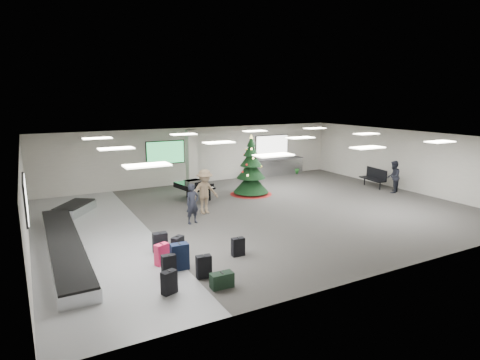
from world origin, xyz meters
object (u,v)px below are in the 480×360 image
bench (374,177)px  potted_plant_right (296,167)px  baggage_carousel (67,237)px  traveler_a (193,204)px  service_counter (274,167)px  christmas_tree (251,174)px  traveler_b (205,192)px  pink_suitcase (162,254)px  grand_piano (194,186)px  traveler_bench (393,177)px  potted_plant_left (244,173)px

bench → potted_plant_right: bearing=113.7°
baggage_carousel → traveler_a: size_ratio=6.07×
service_counter → christmas_tree: 5.26m
christmas_tree → traveler_b: (-3.47, -2.09, -0.10)m
traveler_a → potted_plant_right: bearing=20.8°
potted_plant_right → traveler_b: bearing=-147.7°
potted_plant_right → pink_suitcase: bearing=-140.6°
grand_piano → traveler_a: bearing=-122.9°
service_counter → traveler_a: (-8.23, -6.77, 0.25)m
grand_piano → potted_plant_right: grand_piano is taller
christmas_tree → traveler_bench: (6.70, -3.22, -0.21)m
traveler_b → potted_plant_right: traveler_b is taller
pink_suitcase → traveler_b: (3.28, 4.36, 0.63)m
traveler_a → traveler_b: bearing=33.7°
traveler_bench → potted_plant_right: (-1.34, 6.70, -0.41)m
traveler_a → bench: bearing=-6.5°
grand_piano → traveler_b: bearing=-110.9°
traveler_bench → potted_plant_right: bearing=-109.6°
grand_piano → traveler_bench: (9.72, -3.49, 0.13)m
pink_suitcase → christmas_tree: 9.36m
baggage_carousel → pink_suitcase: (2.31, -3.34, 0.11)m
potted_plant_left → grand_piano: bearing=-145.3°
traveler_b → traveler_bench: size_ratio=1.14×
grand_piano → bench: 10.04m
grand_piano → traveler_a: (-1.43, -3.41, 0.09)m
pink_suitcase → grand_piano: 7.69m
traveler_bench → potted_plant_left: (-5.28, 6.56, -0.40)m
christmas_tree → grand_piano: christmas_tree is taller
potted_plant_right → baggage_carousel: bearing=-155.5°
service_counter → christmas_tree: christmas_tree is taller
pink_suitcase → bench: bench is taller
traveler_bench → potted_plant_left: traveler_bench is taller
grand_piano → pink_suitcase: bearing=-129.2°
grand_piano → bench: size_ratio=1.12×
traveler_bench → grand_piano: bearing=-50.7°
baggage_carousel → pink_suitcase: bearing=-55.3°
traveler_a → potted_plant_left: traveler_a is taller
baggage_carousel → service_counter: size_ratio=2.40×
service_counter → potted_plant_right: size_ratio=4.70×
traveler_b → grand_piano: bearing=71.4°
traveler_a → traveler_b: (0.98, 1.05, 0.16)m
baggage_carousel → traveler_bench: traveler_bench is taller
traveler_b → traveler_bench: traveler_b is taller
baggage_carousel → bench: bearing=4.6°
bench → traveler_a: traveler_a is taller
grand_piano → traveler_a: traveler_a is taller
service_counter → bench: 6.23m
potted_plant_left → baggage_carousel: bearing=-148.4°
service_counter → potted_plant_left: bearing=-173.1°
pink_suitcase → traveler_bench: traveler_bench is taller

